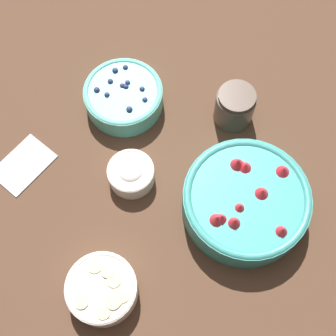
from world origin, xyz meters
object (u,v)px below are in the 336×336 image
object	(u,v)px
bowl_strawberries	(245,201)
bowl_blueberries	(124,96)
bowl_bananas	(102,289)
jar_chocolate	(234,107)
bowl_cream	(131,173)

from	to	relation	value
bowl_strawberries	bowl_blueberries	xyz separation A→B (m)	(-0.11, 0.36, -0.01)
bowl_bananas	jar_chocolate	distance (m)	0.49
bowl_strawberries	jar_chocolate	xyz separation A→B (m)	(0.10, 0.20, -0.00)
bowl_blueberries	bowl_cream	world-z (taller)	bowl_blueberries
bowl_bananas	bowl_blueberries	bearing A→B (deg)	58.04
bowl_cream	jar_chocolate	size ratio (longest dim) A/B	1.09
bowl_strawberries	bowl_bananas	distance (m)	0.34
bowl_bananas	bowl_cream	world-z (taller)	bowl_bananas
bowl_strawberries	bowl_bananas	xyz separation A→B (m)	(-0.34, -0.02, -0.01)
bowl_blueberries	jar_chocolate	xyz separation A→B (m)	(0.21, -0.15, 0.01)
jar_chocolate	bowl_strawberries	bearing A→B (deg)	-116.33
bowl_cream	jar_chocolate	bearing A→B (deg)	5.53
bowl_strawberries	bowl_cream	world-z (taller)	bowl_strawberries
bowl_strawberries	bowl_cream	size ratio (longest dim) A/B	2.59
jar_chocolate	bowl_blueberries	bearing A→B (deg)	143.41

